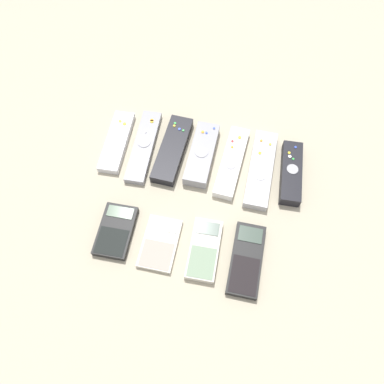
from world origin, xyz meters
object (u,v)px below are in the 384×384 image
object	(u,v)px
remote_1	(144,146)
remote_2	(172,150)
remote_4	(232,162)
remote_6	(291,173)
calculator_0	(116,231)
calculator_3	(246,259)
calculator_1	(160,243)
remote_3	(203,154)
calculator_2	(204,249)
remote_5	(261,169)
remote_0	(117,142)

from	to	relation	value
remote_1	remote_2	xyz separation A→B (m)	(0.07, 0.00, 0.00)
remote_2	remote_4	xyz separation A→B (m)	(0.15, -0.00, -0.00)
remote_4	remote_6	bearing A→B (deg)	2.75
remote_2	calculator_0	bearing A→B (deg)	-104.84
remote_2	calculator_3	size ratio (longest dim) A/B	1.20
remote_1	calculator_3	size ratio (longest dim) A/B	1.33
calculator_1	remote_4	bearing A→B (deg)	63.22
remote_3	remote_1	bearing A→B (deg)	-178.00
remote_2	calculator_0	size ratio (longest dim) A/B	1.53
calculator_3	calculator_2	bearing A→B (deg)	178.40
remote_1	remote_2	bearing A→B (deg)	-0.14
calculator_2	remote_5	bearing A→B (deg)	65.87
remote_1	remote_3	world-z (taller)	remote_3
remote_1	calculator_3	distance (m)	0.37
calculator_1	remote_1	bearing A→B (deg)	113.22
remote_2	remote_3	distance (m)	0.08
remote_0	calculator_3	size ratio (longest dim) A/B	1.13
remote_3	calculator_2	xyz separation A→B (m)	(0.05, -0.24, -0.01)
remote_2	remote_5	distance (m)	0.22
remote_2	remote_5	bearing A→B (deg)	0.05
remote_5	remote_1	bearing A→B (deg)	179.34
remote_1	remote_0	bearing A→B (deg)	178.00
remote_6	calculator_2	distance (m)	0.28
calculator_1	calculator_3	world-z (taller)	calculator_3
remote_0	calculator_3	distance (m)	0.43
calculator_3	remote_4	bearing A→B (deg)	106.67
remote_4	calculator_3	xyz separation A→B (m)	(0.07, -0.23, -0.00)
remote_4	remote_1	bearing A→B (deg)	-176.59
remote_6	calculator_3	size ratio (longest dim) A/B	1.04
remote_2	remote_4	distance (m)	0.15
remote_1	remote_3	distance (m)	0.15
remote_1	remote_5	size ratio (longest dim) A/B	1.01
calculator_2	remote_6	bearing A→B (deg)	52.51
remote_0	remote_4	bearing A→B (deg)	-2.90
calculator_0	calculator_3	distance (m)	0.29
remote_6	calculator_2	size ratio (longest dim) A/B	1.20
remote_0	remote_3	xyz separation A→B (m)	(0.22, 0.01, 0.01)
remote_0	remote_4	world-z (taller)	remote_4
remote_3	remote_6	world-z (taller)	same
remote_4	remote_5	size ratio (longest dim) A/B	0.95
remote_4	calculator_2	size ratio (longest dim) A/B	1.43
remote_4	remote_5	world-z (taller)	same
remote_6	calculator_0	bearing A→B (deg)	-150.94
remote_5	calculator_1	distance (m)	0.30
calculator_0	remote_5	bearing A→B (deg)	35.86
remote_4	calculator_0	distance (m)	0.32
remote_0	remote_1	size ratio (longest dim) A/B	0.85
remote_0	remote_2	bearing A→B (deg)	-1.28
remote_6	calculator_2	world-z (taller)	remote_6
calculator_1	calculator_3	xyz separation A→B (m)	(0.19, 0.00, 0.00)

